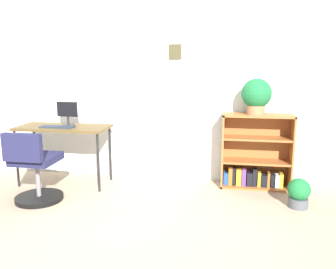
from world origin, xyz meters
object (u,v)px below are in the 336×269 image
(keyboard, at_px, (57,127))
(potted_plant_floor, at_px, (299,193))
(office_chair, at_px, (35,171))
(monitor, at_px, (68,113))
(bookshelf_low, at_px, (255,156))
(potted_plant_on_shelf, at_px, (256,95))
(desk, at_px, (63,131))

(keyboard, bearing_deg, potted_plant_floor, -4.52)
(office_chair, bearing_deg, keyboard, 88.50)
(monitor, bearing_deg, bookshelf_low, 5.09)
(monitor, bearing_deg, potted_plant_on_shelf, 3.77)
(desk, distance_m, keyboard, 0.12)
(keyboard, xyz_separation_m, potted_plant_floor, (2.80, -0.22, -0.58))
(bookshelf_low, xyz_separation_m, potted_plant_on_shelf, (-0.03, -0.06, 0.75))
(desk, height_order, office_chair, office_chair)
(potted_plant_floor, bearing_deg, keyboard, 175.48)
(office_chair, distance_m, potted_plant_floor, 2.84)
(bookshelf_low, bearing_deg, keyboard, -171.08)
(keyboard, relative_size, potted_plant_on_shelf, 0.97)
(keyboard, bearing_deg, potted_plant_on_shelf, 7.70)
(monitor, distance_m, office_chair, 0.90)
(office_chair, xyz_separation_m, potted_plant_on_shelf, (2.37, 0.87, 0.78))
(potted_plant_on_shelf, height_order, potted_plant_floor, potted_plant_on_shelf)
(desk, relative_size, office_chair, 1.39)
(potted_plant_floor, bearing_deg, bookshelf_low, 124.92)
(bookshelf_low, bearing_deg, desk, -173.15)
(office_chair, bearing_deg, potted_plant_floor, 6.65)
(desk, bearing_deg, monitor, 66.18)
(desk, relative_size, potted_plant_on_shelf, 2.66)
(potted_plant_floor, bearing_deg, desk, 173.56)
(potted_plant_floor, bearing_deg, potted_plant_on_shelf, 129.32)
(bookshelf_low, height_order, potted_plant_on_shelf, potted_plant_on_shelf)
(monitor, relative_size, keyboard, 0.71)
(monitor, height_order, potted_plant_floor, monitor)
(monitor, bearing_deg, keyboard, -110.52)
(office_chair, distance_m, potted_plant_on_shelf, 2.65)
(keyboard, height_order, bookshelf_low, bookshelf_low)
(keyboard, bearing_deg, desk, 72.34)
(office_chair, xyz_separation_m, potted_plant_floor, (2.82, 0.33, -0.19))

